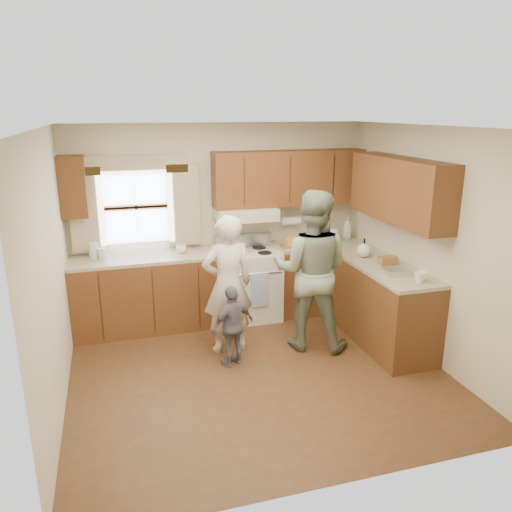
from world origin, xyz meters
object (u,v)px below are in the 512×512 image
object	(u,v)px
stove	(248,283)
woman_left	(228,285)
woman_right	(311,271)
child	(233,326)

from	to	relation	value
stove	woman_left	xyz separation A→B (m)	(-0.47, -0.86, 0.32)
stove	woman_left	bearing A→B (deg)	-118.98
woman_left	woman_right	world-z (taller)	woman_right
stove	woman_left	world-z (taller)	woman_left
stove	woman_right	xyz separation A→B (m)	(0.45, -1.01, 0.45)
stove	child	world-z (taller)	stove
woman_left	woman_right	distance (m)	0.95
stove	woman_left	size ratio (longest dim) A/B	0.68
woman_left	stove	bearing A→B (deg)	-123.52
woman_right	child	xyz separation A→B (m)	(-0.96, -0.19, -0.47)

